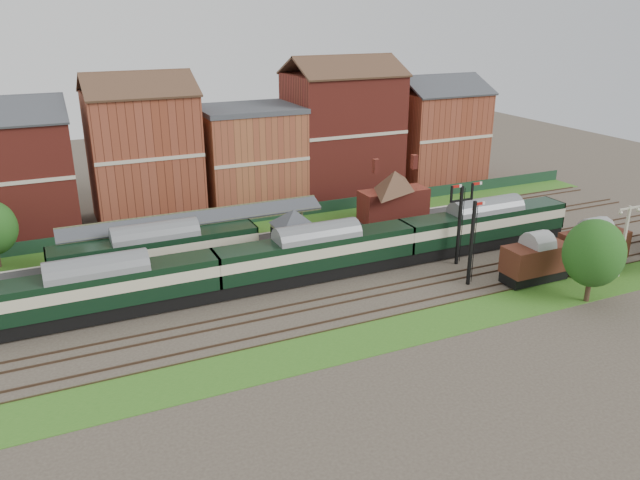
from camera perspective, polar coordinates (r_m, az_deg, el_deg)
name	(u,v)px	position (r m, az deg, el deg)	size (l,w,h in m)	color
ground	(337,275)	(59.54, 1.55, -3.20)	(160.00, 160.00, 0.00)	#473D33
grass_back	(277,225)	(73.24, -3.97, 1.39)	(90.00, 4.50, 0.06)	#2D6619
grass_front	(404,330)	(50.14, 7.66, -8.13)	(90.00, 5.00, 0.06)	#2D6619
fence	(271,214)	(74.80, -4.53, 2.36)	(90.00, 0.12, 1.50)	#193823
platform	(254,245)	(65.98, -6.10, -0.43)	(55.00, 3.40, 1.00)	#2D2D2D
signal_box	(294,237)	(59.96, -2.37, 0.25)	(5.40, 5.40, 6.00)	#56694A
brick_hut	(367,244)	(63.92, 4.30, -0.40)	(3.20, 2.64, 2.94)	brown
station_building	(394,194)	(71.74, 6.78, 4.17)	(8.10, 8.10, 5.90)	maroon
canopy	(195,215)	(63.12, -11.39, 2.24)	(26.00, 3.89, 4.08)	#4E5334
semaphore_bracket	(460,220)	(61.94, 12.68, 1.83)	(3.60, 0.25, 8.18)	black
semaphore_siding	(472,242)	(57.58, 13.70, -0.18)	(1.23, 0.25, 8.00)	black
yard_lamp	(625,237)	(64.17, 26.09, 0.24)	(2.60, 0.22, 7.00)	beige
town_backdrop	(248,151)	(79.51, -6.56, 8.05)	(69.00, 10.00, 16.00)	maroon
dmu_train	(317,253)	(57.73, -0.27, -1.19)	(57.78, 3.04, 4.44)	black
platform_railcar	(157,252)	(59.97, -14.70, -1.07)	(19.07, 3.00, 4.39)	black
goods_van_a	(535,260)	(60.60, 19.10, -1.75)	(6.23, 2.70, 3.78)	black
goods_van_b	(593,247)	(65.53, 23.70, -0.60)	(6.62, 2.87, 4.02)	black
tree_far	(594,253)	(57.33, 23.76, -1.12)	(5.10, 5.10, 7.44)	#382619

